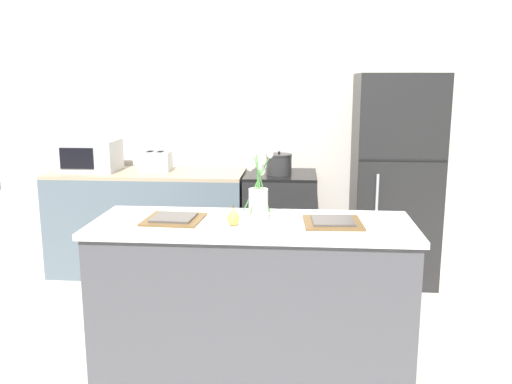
# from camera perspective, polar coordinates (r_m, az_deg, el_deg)

# --- Properties ---
(ground_plane) EXTENTS (10.00, 10.00, 0.00)m
(ground_plane) POSITION_cam_1_polar(r_m,az_deg,el_deg) (3.38, -0.37, -18.07)
(ground_plane) COLOR beige
(back_wall) EXTENTS (5.20, 0.08, 2.70)m
(back_wall) POSITION_cam_1_polar(r_m,az_deg,el_deg) (4.94, 1.68, 7.89)
(back_wall) COLOR silver
(back_wall) RESTS_ON ground_plane
(kitchen_island) EXTENTS (1.80, 0.66, 0.90)m
(kitchen_island) POSITION_cam_1_polar(r_m,az_deg,el_deg) (3.18, -0.38, -10.99)
(kitchen_island) COLOR #4C4C51
(kitchen_island) RESTS_ON ground_plane
(back_counter) EXTENTS (1.68, 0.60, 0.90)m
(back_counter) POSITION_cam_1_polar(r_m,az_deg,el_deg) (4.87, -11.23, -3.13)
(back_counter) COLOR slate
(back_counter) RESTS_ON ground_plane
(stove_range) EXTENTS (0.60, 0.61, 0.90)m
(stove_range) POSITION_cam_1_polar(r_m,az_deg,el_deg) (4.68, 2.58, -3.49)
(stove_range) COLOR black
(stove_range) RESTS_ON ground_plane
(refrigerator) EXTENTS (0.68, 0.67, 1.73)m
(refrigerator) POSITION_cam_1_polar(r_m,az_deg,el_deg) (4.66, 14.38, 1.29)
(refrigerator) COLOR black
(refrigerator) RESTS_ON ground_plane
(flower_vase) EXTENTS (0.18, 0.16, 0.42)m
(flower_vase) POSITION_cam_1_polar(r_m,az_deg,el_deg) (3.00, 0.23, -0.48)
(flower_vase) COLOR silver
(flower_vase) RESTS_ON kitchen_island
(pear_figurine) EXTENTS (0.07, 0.07, 0.11)m
(pear_figurine) POSITION_cam_1_polar(r_m,az_deg,el_deg) (2.95, -2.40, -2.71)
(pear_figurine) COLOR #E5CC4C
(pear_figurine) RESTS_ON kitchen_island
(plate_setting_left) EXTENTS (0.33, 0.33, 0.02)m
(plate_setting_left) POSITION_cam_1_polar(r_m,az_deg,el_deg) (3.10, -8.63, -2.77)
(plate_setting_left) COLOR brown
(plate_setting_left) RESTS_ON kitchen_island
(plate_setting_right) EXTENTS (0.33, 0.33, 0.02)m
(plate_setting_right) POSITION_cam_1_polar(r_m,az_deg,el_deg) (3.03, 8.07, -3.12)
(plate_setting_right) COLOR brown
(plate_setting_right) RESTS_ON kitchen_island
(toaster) EXTENTS (0.28, 0.18, 0.17)m
(toaster) POSITION_cam_1_polar(r_m,az_deg,el_deg) (4.78, -10.52, 3.20)
(toaster) COLOR #B7BABC
(toaster) RESTS_ON back_counter
(cooking_pot) EXTENTS (0.22, 0.22, 0.20)m
(cooking_pot) POSITION_cam_1_polar(r_m,az_deg,el_deg) (4.53, 2.44, 2.95)
(cooking_pot) COLOR #2D2D2D
(cooking_pot) RESTS_ON stove_range
(microwave) EXTENTS (0.48, 0.37, 0.27)m
(microwave) POSITION_cam_1_polar(r_m,az_deg,el_deg) (4.91, -17.09, 3.69)
(microwave) COLOR #B7BABC
(microwave) RESTS_ON back_counter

